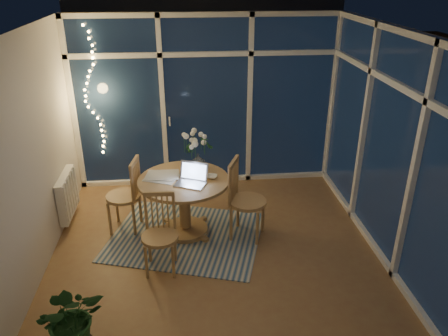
{
  "coord_description": "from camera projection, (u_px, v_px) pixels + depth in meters",
  "views": [
    {
      "loc": [
        -0.34,
        -4.4,
        3.19
      ],
      "look_at": [
        0.1,
        0.25,
        1.01
      ],
      "focal_mm": 35.0,
      "sensor_mm": 36.0,
      "label": 1
    }
  ],
  "objects": [
    {
      "name": "dining_table",
      "position": [
        185.0,
        206.0,
        5.57
      ],
      "size": [
        1.42,
        1.42,
        0.78
      ],
      "primitive_type": "cylinder",
      "rotation": [
        0.0,
        0.0,
        -0.29
      ],
      "color": "#A5844A",
      "rests_on": "floor"
    },
    {
      "name": "flower_vase",
      "position": [
        198.0,
        161.0,
        5.66
      ],
      "size": [
        0.25,
        0.25,
        0.21
      ],
      "primitive_type": "imported",
      "rotation": [
        0.0,
        0.0,
        -0.29
      ],
      "color": "silver",
      "rests_on": "dining_table"
    },
    {
      "name": "bowl",
      "position": [
        212.0,
        177.0,
        5.43
      ],
      "size": [
        0.19,
        0.19,
        0.04
      ],
      "primitive_type": "imported",
      "rotation": [
        0.0,
        0.0,
        -0.29
      ],
      "color": "silver",
      "rests_on": "dining_table"
    },
    {
      "name": "garden_shrubs",
      "position": [
        160.0,
        126.0,
        8.16
      ],
      "size": [
        0.9,
        0.9,
        0.9
      ],
      "primitive_type": "sphere",
      "color": "#16331B",
      "rests_on": "ground"
    },
    {
      "name": "window_wall_right",
      "position": [
        388.0,
        147.0,
        4.97
      ],
      "size": [
        0.1,
        4.0,
        2.6
      ],
      "primitive_type": "cube",
      "color": "white",
      "rests_on": "floor"
    },
    {
      "name": "chair_left",
      "position": [
        123.0,
        195.0,
        5.6
      ],
      "size": [
        0.54,
        0.54,
        1.01
      ],
      "primitive_type": "cube",
      "rotation": [
        0.0,
        0.0,
        -1.74
      ],
      "color": "#A5844A",
      "rests_on": "floor"
    },
    {
      "name": "radiator",
      "position": [
        67.0,
        195.0,
        5.82
      ],
      "size": [
        0.1,
        0.7,
        0.58
      ],
      "primitive_type": "cube",
      "color": "white",
      "rests_on": "wall_left"
    },
    {
      "name": "chair_right",
      "position": [
        248.0,
        200.0,
        5.43
      ],
      "size": [
        0.64,
        0.64,
        1.06
      ],
      "primitive_type": "cube",
      "rotation": [
        0.0,
        0.0,
        1.19
      ],
      "color": "#A5844A",
      "rests_on": "floor"
    },
    {
      "name": "potted_plant",
      "position": [
        74.0,
        324.0,
        3.75
      ],
      "size": [
        0.67,
        0.63,
        0.76
      ],
      "primitive_type": "imported",
      "rotation": [
        0.0,
        0.0,
        0.37
      ],
      "color": "#17421B",
      "rests_on": "floor"
    },
    {
      "name": "wall_left",
      "position": [
        29.0,
        161.0,
        4.63
      ],
      "size": [
        0.04,
        4.0,
        2.6
      ],
      "primitive_type": "cube",
      "color": "beige",
      "rests_on": "floor"
    },
    {
      "name": "fairy_lights",
      "position": [
        92.0,
        92.0,
        6.26
      ],
      "size": [
        0.24,
        0.1,
        1.85
      ],
      "primitive_type": null,
      "color": "#FEC665",
      "rests_on": "window_wall_back"
    },
    {
      "name": "rug",
      "position": [
        186.0,
        236.0,
        5.64
      ],
      "size": [
        2.22,
        1.97,
        0.01
      ],
      "primitive_type": "cube",
      "rotation": [
        0.0,
        0.0,
        -0.29
      ],
      "color": "beige",
      "rests_on": "floor"
    },
    {
      "name": "newspapers",
      "position": [
        164.0,
        176.0,
        5.46
      ],
      "size": [
        0.43,
        0.34,
        0.02
      ],
      "primitive_type": "cube",
      "rotation": [
        0.0,
        0.0,
        -0.12
      ],
      "color": "white",
      "rests_on": "dining_table"
    },
    {
      "name": "wall_front",
      "position": [
        240.0,
        268.0,
        2.99
      ],
      "size": [
        4.0,
        0.04,
        2.6
      ],
      "primitive_type": "cube",
      "color": "beige",
      "rests_on": "floor"
    },
    {
      "name": "garden_patio",
      "position": [
        222.0,
        122.0,
        9.93
      ],
      "size": [
        12.0,
        6.0,
        0.1
      ],
      "primitive_type": "cube",
      "color": "black",
      "rests_on": "ground"
    },
    {
      "name": "phone",
      "position": [
        184.0,
        183.0,
        5.3
      ],
      "size": [
        0.13,
        0.12,
        0.01
      ],
      "primitive_type": "cube",
      "rotation": [
        0.0,
        0.0,
        -0.72
      ],
      "color": "black",
      "rests_on": "dining_table"
    },
    {
      "name": "wall_right",
      "position": [
        392.0,
        147.0,
        4.97
      ],
      "size": [
        0.04,
        4.0,
        2.6
      ],
      "primitive_type": "cube",
      "color": "beige",
      "rests_on": "floor"
    },
    {
      "name": "laptop",
      "position": [
        190.0,
        175.0,
        5.22
      ],
      "size": [
        0.45,
        0.42,
        0.26
      ],
      "primitive_type": null,
      "rotation": [
        0.0,
        0.0,
        -0.42
      ],
      "color": "silver",
      "rests_on": "dining_table"
    },
    {
      "name": "window_wall_back",
      "position": [
        206.0,
        103.0,
        6.57
      ],
      "size": [
        4.0,
        0.1,
        2.6
      ],
      "primitive_type": "cube",
      "color": "white",
      "rests_on": "floor"
    },
    {
      "name": "chair_front",
      "position": [
        160.0,
        235.0,
        4.83
      ],
      "size": [
        0.46,
        0.46,
        0.94
      ],
      "primitive_type": "cube",
      "rotation": [
        0.0,
        0.0,
        -0.06
      ],
      "color": "#A5844A",
      "rests_on": "floor"
    },
    {
      "name": "neighbour_roof",
      "position": [
        203.0,
        4.0,
        12.11
      ],
      "size": [
        7.0,
        3.0,
        2.2
      ],
      "primitive_type": "cube",
      "color": "#2D3137",
      "rests_on": "ground"
    },
    {
      "name": "floor",
      "position": [
        218.0,
        251.0,
        5.35
      ],
      "size": [
        4.0,
        4.0,
        0.0
      ],
      "primitive_type": "plane",
      "color": "brown",
      "rests_on": "ground"
    },
    {
      "name": "ceiling",
      "position": [
        216.0,
        31.0,
        4.25
      ],
      "size": [
        4.0,
        4.0,
        0.0
      ],
      "primitive_type": "plane",
      "color": "white",
      "rests_on": "wall_back"
    },
    {
      "name": "garden_fence",
      "position": [
        198.0,
        75.0,
        9.93
      ],
      "size": [
        11.0,
        0.08,
        1.8
      ],
      "primitive_type": "cube",
      "color": "#362313",
      "rests_on": "ground"
    },
    {
      "name": "wall_back",
      "position": [
        206.0,
        102.0,
        6.6
      ],
      "size": [
        4.0,
        0.04,
        2.6
      ],
      "primitive_type": "cube",
      "color": "beige",
      "rests_on": "floor"
    }
  ]
}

